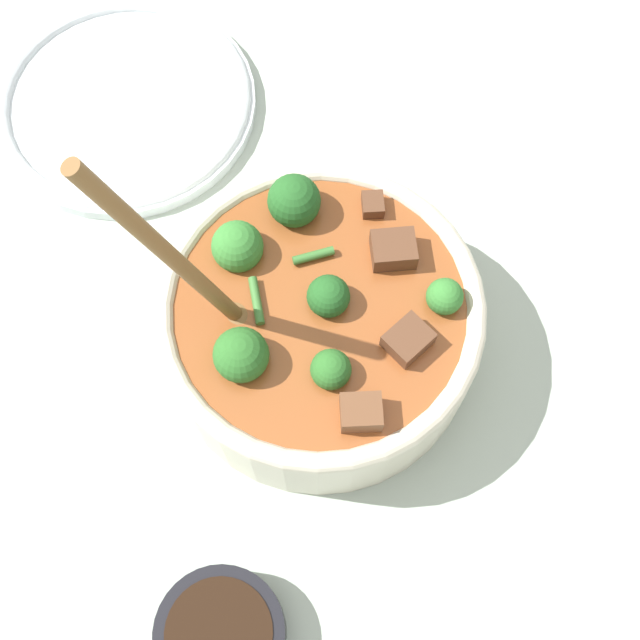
% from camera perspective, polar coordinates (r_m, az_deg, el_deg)
% --- Properties ---
extents(ground_plane, '(4.00, 4.00, 0.00)m').
position_cam_1_polar(ground_plane, '(0.69, 0.00, -1.83)').
color(ground_plane, '#ADBCAD').
extents(stew_bowl, '(0.26, 0.26, 0.29)m').
position_cam_1_polar(stew_bowl, '(0.64, -0.08, -0.12)').
color(stew_bowl, beige).
rests_on(stew_bowl, ground_plane).
extents(condiment_bowl, '(0.10, 0.10, 0.03)m').
position_cam_1_polar(condiment_bowl, '(0.63, -7.07, -21.26)').
color(condiment_bowl, black).
rests_on(condiment_bowl, ground_plane).
extents(empty_plate, '(0.25, 0.25, 0.02)m').
position_cam_1_polar(empty_plate, '(0.83, -13.68, 14.82)').
color(empty_plate, white).
rests_on(empty_plate, ground_plane).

